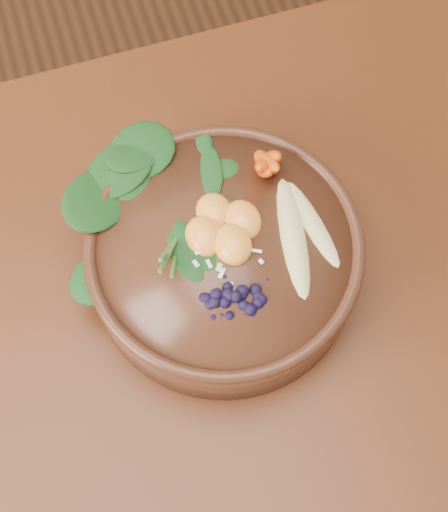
{
  "coord_description": "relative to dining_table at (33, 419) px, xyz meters",
  "views": [
    {
      "loc": [
        0.18,
        -0.24,
        1.56
      ],
      "look_at": [
        0.28,
        0.08,
        0.8
      ],
      "focal_mm": 50.0,
      "sensor_mm": 36.0,
      "label": 1
    }
  ],
  "objects": [
    {
      "name": "banana_halves",
      "position": [
        0.37,
        0.07,
        0.19
      ],
      "size": [
        0.08,
        0.18,
        0.03
      ],
      "rotation": [
        0.0,
        0.0,
        -0.16
      ],
      "color": "#E0CC84",
      "rests_on": "stoneware_bowl"
    },
    {
      "name": "kale_heap",
      "position": [
        0.24,
        0.15,
        0.2
      ],
      "size": [
        0.24,
        0.22,
        0.05
      ],
      "primitive_type": null,
      "rotation": [
        0.0,
        0.0,
        -0.16
      ],
      "color": "#164116",
      "rests_on": "stoneware_bowl"
    },
    {
      "name": "dining_table",
      "position": [
        0.0,
        0.0,
        0.0
      ],
      "size": [
        1.6,
        0.9,
        0.75
      ],
      "color": "#331C0C",
      "rests_on": "ground"
    },
    {
      "name": "blueberry_pile",
      "position": [
        0.27,
        0.01,
        0.2
      ],
      "size": [
        0.16,
        0.13,
        0.04
      ],
      "primitive_type": null,
      "rotation": [
        0.0,
        0.0,
        -0.16
      ],
      "color": "black",
      "rests_on": "stoneware_bowl"
    },
    {
      "name": "stoneware_bowl",
      "position": [
        0.28,
        0.08,
        0.14
      ],
      "size": [
        0.36,
        0.36,
        0.09
      ],
      "primitive_type": "cylinder",
      "rotation": [
        0.0,
        0.0,
        -0.16
      ],
      "color": "#4E2A1A",
      "rests_on": "dining_table"
    },
    {
      "name": "coconut_flakes",
      "position": [
        0.28,
        0.06,
        0.18
      ],
      "size": [
        0.11,
        0.09,
        0.01
      ],
      "primitive_type": null,
      "rotation": [
        0.0,
        0.0,
        -0.16
      ],
      "color": "white",
      "rests_on": "stoneware_bowl"
    },
    {
      "name": "carrot_cluster",
      "position": [
        0.35,
        0.15,
        0.22
      ],
      "size": [
        0.08,
        0.08,
        0.09
      ],
      "primitive_type": null,
      "rotation": [
        0.0,
        0.0,
        -0.16
      ],
      "color": "#E95611",
      "rests_on": "stoneware_bowl"
    },
    {
      "name": "ground",
      "position": [
        0.0,
        0.0,
        -0.66
      ],
      "size": [
        4.0,
        4.0,
        0.0
      ],
      "primitive_type": "plane",
      "color": "#381E0F",
      "rests_on": "ground"
    },
    {
      "name": "mandarin_cluster",
      "position": [
        0.29,
        0.1,
        0.2
      ],
      "size": [
        0.11,
        0.11,
        0.04
      ],
      "primitive_type": null,
      "rotation": [
        0.0,
        0.0,
        -0.16
      ],
      "color": "orange",
      "rests_on": "stoneware_bowl"
    }
  ]
}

